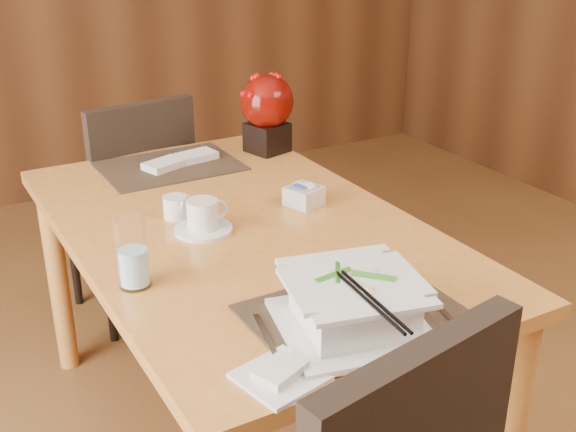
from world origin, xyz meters
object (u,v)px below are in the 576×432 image
berry_decor (267,109)px  dining_table (243,256)px  coffee_cup (203,218)px  water_glass (133,252)px  creamer_jug (175,207)px  sugar_caddy (304,196)px  bread_plate (280,377)px  soup_setting (353,306)px  far_chair (134,199)px

berry_decor → dining_table: bearing=-124.5°
coffee_cup → berry_decor: bearing=47.5°
water_glass → creamer_jug: (0.23, 0.33, -0.05)m
sugar_caddy → bread_plate: 0.86m
sugar_caddy → bread_plate: sugar_caddy is taller
creamer_jug → soup_setting: bearing=-96.3°
water_glass → berry_decor: bearing=44.4°
creamer_jug → sugar_caddy: size_ratio=0.96×
water_glass → bread_plate: 0.50m
dining_table → berry_decor: size_ratio=5.42×
soup_setting → far_chair: bearing=102.7°
coffee_cup → berry_decor: 0.71m
dining_table → bread_plate: bearing=-110.6°
water_glass → far_chair: bearing=72.5°
dining_table → sugar_caddy: bearing=10.0°
water_glass → coffee_cup: bearing=37.8°
soup_setting → far_chair: size_ratio=0.39×
water_glass → berry_decor: 1.03m
bread_plate → far_chair: bearing=82.0°
soup_setting → creamer_jug: size_ratio=4.03×
coffee_cup → sugar_caddy: 0.34m
coffee_cup → water_glass: water_glass is taller
dining_table → creamer_jug: bearing=135.5°
sugar_caddy → bread_plate: size_ratio=0.64×
water_glass → creamer_jug: bearing=54.9°
dining_table → soup_setting: (-0.04, -0.60, 0.16)m
dining_table → water_glass: size_ratio=8.63×
creamer_jug → sugar_caddy: (0.36, -0.10, -0.00)m
coffee_cup → far_chair: far_chair is taller
soup_setting → bread_plate: size_ratio=2.48×
soup_setting → berry_decor: (0.41, 1.13, 0.10)m
sugar_caddy → far_chair: 0.92m
creamer_jug → far_chair: far_chair is taller
dining_table → creamer_jug: 0.24m
soup_setting → water_glass: size_ratio=2.06×
water_glass → bread_plate: size_ratio=1.21×
coffee_cup → bread_plate: 0.70m
soup_setting → berry_decor: berry_decor is taller
creamer_jug → far_chair: 0.80m
coffee_cup → sugar_caddy: size_ratio=1.73×
coffee_cup → creamer_jug: coffee_cup is taller
sugar_caddy → berry_decor: 0.53m
soup_setting → coffee_cup: size_ratio=2.25×
dining_table → bread_plate: 0.72m
coffee_cup → bread_plate: coffee_cup is taller
dining_table → coffee_cup: 0.18m
far_chair → berry_decor: bearing=131.5°
coffee_cup → far_chair: size_ratio=0.17×
berry_decor → sugar_caddy: bearing=-106.1°
dining_table → bread_plate: size_ratio=10.42×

